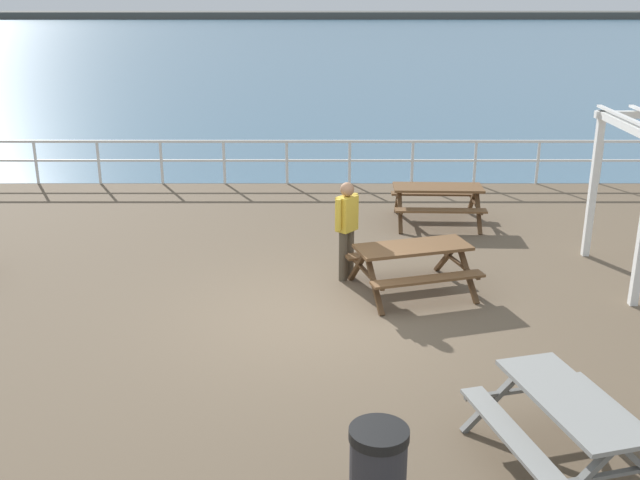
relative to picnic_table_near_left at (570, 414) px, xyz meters
The scene contains 9 objects.
ground_plane 4.42m from the picnic_table_near_left, 125.62° to the left, with size 30.00×24.00×0.20m, color brown.
sea_band 56.36m from the picnic_table_near_left, 92.58° to the left, with size 142.00×90.00×0.01m, color #476B84.
distant_shoreline 99.33m from the picnic_table_near_left, 91.47° to the left, with size 142.00×6.00×1.80m, color #4C4C47.
seaward_railing 11.58m from the picnic_table_near_left, 102.68° to the left, with size 23.07×0.07×1.08m.
picnic_table_near_left is the anchor object (origin of this frame).
picnic_table_near_right 4.64m from the picnic_table_near_left, 102.87° to the left, with size 2.15×1.94×0.80m.
picnic_table_far_left 8.13m from the picnic_table_near_left, 90.72° to the left, with size 1.85×1.59×0.80m.
visitor 5.48m from the picnic_table_near_left, 112.15° to the left, with size 0.39×0.43×1.66m.
litter_bin 2.15m from the picnic_table_near_left, 157.08° to the right, with size 0.55×0.55×0.95m.
Camera 1 is at (0.04, -10.07, 4.70)m, focal length 41.88 mm.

